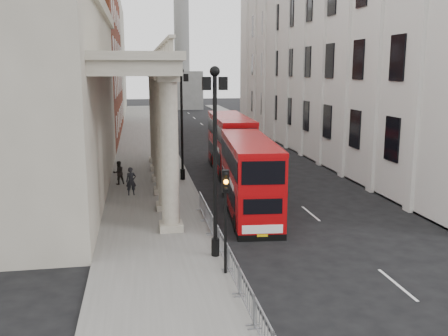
# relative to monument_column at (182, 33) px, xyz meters

# --- Properties ---
(ground) EXTENTS (260.00, 260.00, 0.00)m
(ground) POSITION_rel_monument_column_xyz_m (-6.00, -92.00, -15.98)
(ground) COLOR black
(ground) RESTS_ON ground
(sidewalk_west) EXTENTS (6.00, 140.00, 0.12)m
(sidewalk_west) POSITION_rel_monument_column_xyz_m (-9.00, -62.00, -15.92)
(sidewalk_west) COLOR slate
(sidewalk_west) RESTS_ON ground
(sidewalk_east) EXTENTS (3.00, 140.00, 0.12)m
(sidewalk_east) POSITION_rel_monument_column_xyz_m (7.50, -62.00, -15.92)
(sidewalk_east) COLOR slate
(sidewalk_east) RESTS_ON ground
(kerb) EXTENTS (0.20, 140.00, 0.14)m
(kerb) POSITION_rel_monument_column_xyz_m (-6.05, -62.00, -15.91)
(kerb) COLOR slate
(kerb) RESTS_ON ground
(portico_building) EXTENTS (9.00, 28.00, 12.00)m
(portico_building) POSITION_rel_monument_column_xyz_m (-16.50, -74.00, -9.98)
(portico_building) COLOR gray
(portico_building) RESTS_ON ground
(brick_building) EXTENTS (9.00, 32.00, 22.00)m
(brick_building) POSITION_rel_monument_column_xyz_m (-16.50, -44.00, -4.98)
(brick_building) COLOR brown
(brick_building) RESTS_ON ground
(west_building_far) EXTENTS (9.00, 30.00, 20.00)m
(west_building_far) POSITION_rel_monument_column_xyz_m (-16.50, -12.00, -5.98)
(west_building_far) COLOR gray
(west_building_far) RESTS_ON ground
(east_building) EXTENTS (8.00, 55.00, 25.00)m
(east_building) POSITION_rel_monument_column_xyz_m (10.00, -60.00, -3.48)
(east_building) COLOR beige
(east_building) RESTS_ON ground
(monument_column) EXTENTS (8.00, 8.00, 54.20)m
(monument_column) POSITION_rel_monument_column_xyz_m (0.00, 0.00, 0.00)
(monument_column) COLOR #60605E
(monument_column) RESTS_ON ground
(lamp_post_south) EXTENTS (1.05, 0.44, 8.32)m
(lamp_post_south) POSITION_rel_monument_column_xyz_m (-6.60, -88.00, -11.07)
(lamp_post_south) COLOR black
(lamp_post_south) RESTS_ON sidewalk_west
(lamp_post_mid) EXTENTS (1.05, 0.44, 8.32)m
(lamp_post_mid) POSITION_rel_monument_column_xyz_m (-6.60, -72.00, -11.07)
(lamp_post_mid) COLOR black
(lamp_post_mid) RESTS_ON sidewalk_west
(lamp_post_north) EXTENTS (1.05, 0.44, 8.32)m
(lamp_post_north) POSITION_rel_monument_column_xyz_m (-6.60, -56.00, -11.07)
(lamp_post_north) COLOR black
(lamp_post_north) RESTS_ON sidewalk_west
(traffic_light) EXTENTS (0.28, 0.33, 4.30)m
(traffic_light) POSITION_rel_monument_column_xyz_m (-6.50, -90.02, -12.88)
(traffic_light) COLOR black
(traffic_light) RESTS_ON sidewalk_west
(crowd_barriers) EXTENTS (0.50, 18.75, 1.10)m
(crowd_barriers) POSITION_rel_monument_column_xyz_m (-6.35, -89.78, -15.31)
(crowd_barriers) COLOR gray
(crowd_barriers) RESTS_ON sidewalk_west
(bus_near) EXTENTS (3.33, 10.31, 4.38)m
(bus_near) POSITION_rel_monument_column_xyz_m (-3.54, -81.21, -13.69)
(bus_near) COLOR #A7070A
(bus_near) RESTS_ON ground
(bus_far) EXTENTS (3.05, 10.84, 4.63)m
(bus_far) POSITION_rel_monument_column_xyz_m (-2.45, -69.39, -13.56)
(bus_far) COLOR #AB070B
(bus_far) RESTS_ON ground
(pedestrian_a) EXTENTS (0.73, 0.52, 1.86)m
(pedestrian_a) POSITION_rel_monument_column_xyz_m (-10.39, -76.15, -14.93)
(pedestrian_a) COLOR black
(pedestrian_a) RESTS_ON sidewalk_west
(pedestrian_b) EXTENTS (1.02, 0.92, 1.71)m
(pedestrian_b) POSITION_rel_monument_column_xyz_m (-11.31, -72.79, -15.01)
(pedestrian_b) COLOR black
(pedestrian_b) RESTS_ON sidewalk_west
(pedestrian_c) EXTENTS (0.97, 0.78, 1.71)m
(pedestrian_c) POSITION_rel_monument_column_xyz_m (-8.02, -75.08, -15.00)
(pedestrian_c) COLOR black
(pedestrian_c) RESTS_ON sidewalk_west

